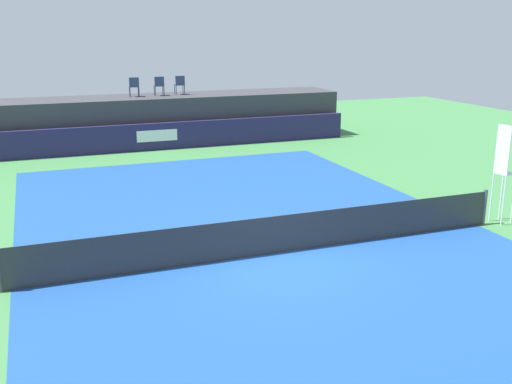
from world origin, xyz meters
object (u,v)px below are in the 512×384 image
Objects in this scene: spectator_chair_center at (180,84)px; tennis_ball at (272,240)px; net_post_far at (484,207)px; spectator_chair_far_left at (134,86)px; umpire_chair at (503,167)px; spectator_chair_left at (159,85)px.

spectator_chair_center is 14.88m from tennis_ball.
spectator_chair_far_left is at bearing 114.62° from net_post_far.
umpire_chair is at bearing -63.92° from spectator_chair_far_left.
spectator_chair_far_left is 1.00× the size of spectator_chair_left.
spectator_chair_far_left is at bearing 116.08° from umpire_chair.
spectator_chair_center is 0.89× the size of net_post_far.
net_post_far is at bearing -7.32° from tennis_ball.
umpire_chair is (6.29, -15.25, -1.11)m from spectator_chair_left.
spectator_chair_far_left is 16.98m from umpire_chair.
umpire_chair is (5.28, -15.38, -1.11)m from spectator_chair_center.
spectator_chair_left is 1.02m from spectator_chair_center.
spectator_chair_far_left is 14.71m from tennis_ball.
spectator_chair_left is 0.89× the size of net_post_far.
spectator_chair_left is (1.16, 0.03, 0.00)m from spectator_chair_far_left.
spectator_chair_far_left and spectator_chair_left have the same top height.
spectator_chair_far_left reaches higher than net_post_far.
net_post_far reaches higher than tennis_ball.
spectator_chair_far_left is 13.06× the size of tennis_ball.
spectator_chair_left is at bearing 112.41° from umpire_chair.
spectator_chair_far_left and spectator_chair_center have the same top height.
spectator_chair_center is (2.17, 0.16, 0.00)m from spectator_chair_far_left.
spectator_chair_center is 16.29m from umpire_chair.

